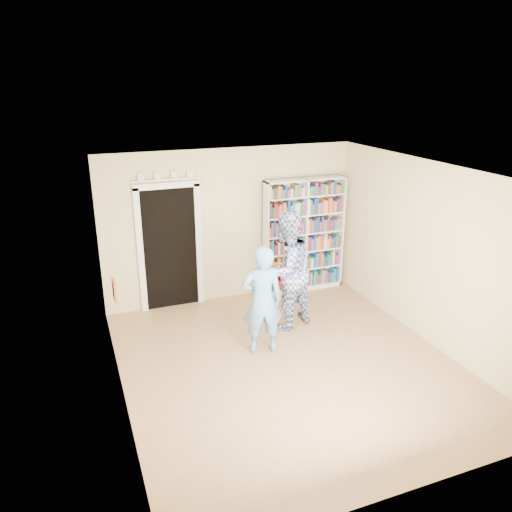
# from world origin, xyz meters

# --- Properties ---
(floor) EXTENTS (5.00, 5.00, 0.00)m
(floor) POSITION_xyz_m (0.00, 0.00, 0.00)
(floor) COLOR #977049
(floor) RESTS_ON ground
(ceiling) EXTENTS (5.00, 5.00, 0.00)m
(ceiling) POSITION_xyz_m (0.00, 0.00, 2.70)
(ceiling) COLOR white
(ceiling) RESTS_ON wall_back
(wall_back) EXTENTS (4.50, 0.00, 4.50)m
(wall_back) POSITION_xyz_m (0.00, 2.50, 1.35)
(wall_back) COLOR beige
(wall_back) RESTS_ON floor
(wall_left) EXTENTS (0.00, 5.00, 5.00)m
(wall_left) POSITION_xyz_m (-2.25, 0.00, 1.35)
(wall_left) COLOR beige
(wall_left) RESTS_ON floor
(wall_right) EXTENTS (0.00, 5.00, 5.00)m
(wall_right) POSITION_xyz_m (2.25, 0.00, 1.35)
(wall_right) COLOR beige
(wall_right) RESTS_ON floor
(bookshelf) EXTENTS (1.54, 0.29, 2.11)m
(bookshelf) POSITION_xyz_m (1.35, 2.34, 1.07)
(bookshelf) COLOR white
(bookshelf) RESTS_ON floor
(doorway) EXTENTS (1.10, 0.08, 2.43)m
(doorway) POSITION_xyz_m (-1.10, 2.48, 1.18)
(doorway) COLOR black
(doorway) RESTS_ON floor
(wall_art) EXTENTS (0.03, 0.25, 0.25)m
(wall_art) POSITION_xyz_m (-2.23, 0.20, 1.40)
(wall_art) COLOR brown
(wall_art) RESTS_ON wall_left
(man_blue) EXTENTS (0.65, 0.49, 1.62)m
(man_blue) POSITION_xyz_m (-0.21, 0.49, 0.81)
(man_blue) COLOR #63A3DD
(man_blue) RESTS_ON floor
(man_plaid) EXTENTS (1.12, 1.01, 1.90)m
(man_plaid) POSITION_xyz_m (0.44, 1.10, 0.95)
(man_plaid) COLOR #324299
(man_plaid) RESTS_ON floor
(paper_sheet) EXTENTS (0.19, 0.12, 0.30)m
(paper_sheet) POSITION_xyz_m (0.60, 0.91, 1.02)
(paper_sheet) COLOR white
(paper_sheet) RESTS_ON man_plaid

